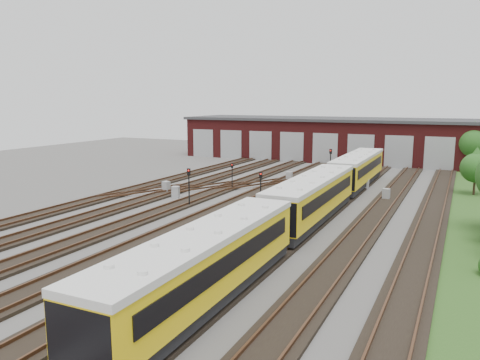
% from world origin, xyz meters
% --- Properties ---
extents(ground, '(120.00, 120.00, 0.00)m').
position_xyz_m(ground, '(0.00, 0.00, 0.00)').
color(ground, '#4D4B48').
rests_on(ground, ground).
extents(track_network, '(30.40, 70.00, 0.33)m').
position_xyz_m(track_network, '(-0.17, 0.59, 0.11)').
color(track_network, black).
rests_on(track_network, ground).
extents(maintenance_shed, '(51.00, 12.50, 6.35)m').
position_xyz_m(maintenance_shed, '(-0.01, 39.97, 3.20)').
color(maintenance_shed, '#531415').
rests_on(maintenance_shed, ground).
extents(metro_train, '(2.79, 47.00, 3.10)m').
position_xyz_m(metro_train, '(6.00, 1.94, 1.92)').
color(metro_train, black).
rests_on(metro_train, ground).
extents(signal_mast_0, '(0.25, 0.24, 2.75)m').
position_xyz_m(signal_mast_0, '(-5.07, 10.67, 1.77)').
color(signal_mast_0, black).
rests_on(signal_mast_0, ground).
extents(signal_mast_1, '(0.32, 0.31, 3.30)m').
position_xyz_m(signal_mast_1, '(-5.11, 2.53, 2.13)').
color(signal_mast_1, black).
rests_on(signal_mast_1, ground).
extents(signal_mast_2, '(0.30, 0.28, 3.25)m').
position_xyz_m(signal_mast_2, '(1.45, 24.04, 2.10)').
color(signal_mast_2, black).
rests_on(signal_mast_2, ground).
extents(signal_mast_3, '(0.30, 0.28, 3.21)m').
position_xyz_m(signal_mast_3, '(0.93, 3.98, 2.06)').
color(signal_mast_3, black).
rests_on(signal_mast_3, ground).
extents(relay_cabinet_0, '(0.75, 0.66, 1.12)m').
position_xyz_m(relay_cabinet_0, '(-10.43, 6.78, 0.56)').
color(relay_cabinet_0, '#96979B').
rests_on(relay_cabinet_0, ground).
extents(relay_cabinet_1, '(0.72, 0.62, 1.12)m').
position_xyz_m(relay_cabinet_1, '(-1.57, 17.96, 0.56)').
color(relay_cabinet_1, '#96979B').
rests_on(relay_cabinet_1, ground).
extents(relay_cabinet_2, '(0.78, 0.70, 1.09)m').
position_xyz_m(relay_cabinet_2, '(-8.16, 5.03, 0.55)').
color(relay_cabinet_2, '#96979B').
rests_on(relay_cabinet_2, ground).
extents(relay_cabinet_3, '(0.71, 0.63, 1.02)m').
position_xyz_m(relay_cabinet_3, '(7.05, 17.04, 0.51)').
color(relay_cabinet_3, '#96979B').
rests_on(relay_cabinet_3, ground).
extents(relay_cabinet_4, '(0.66, 0.56, 1.08)m').
position_xyz_m(relay_cabinet_4, '(9.75, 12.50, 0.54)').
color(relay_cabinet_4, '#96979B').
rests_on(relay_cabinet_4, ground).
extents(tree_0, '(3.90, 3.90, 6.46)m').
position_xyz_m(tree_0, '(16.85, 35.00, 4.15)').
color(tree_0, '#332117').
rests_on(tree_0, ground).
extents(tree_1, '(2.83, 2.83, 4.69)m').
position_xyz_m(tree_1, '(17.00, 18.52, 3.01)').
color(tree_1, '#332117').
rests_on(tree_1, ground).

